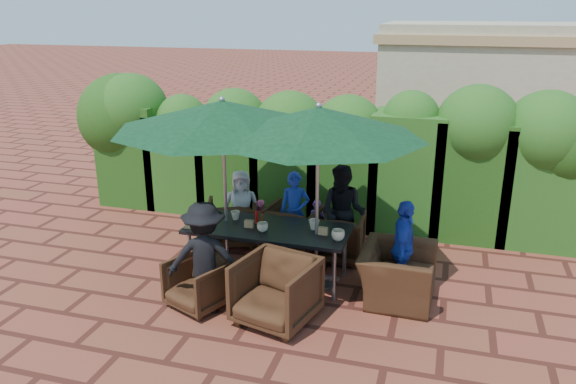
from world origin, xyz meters
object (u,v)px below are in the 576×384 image
(chair_near_left, at_px, (199,281))
(chair_near_right, at_px, (276,288))
(dining_table, at_px, (268,232))
(chair_end_right, at_px, (398,266))
(umbrella_right, at_px, (319,123))
(chair_far_left, at_px, (232,220))
(chair_far_right, at_px, (338,234))
(umbrella_left, at_px, (222,115))
(chair_far_mid, at_px, (292,228))

(chair_near_left, xyz_separation_m, chair_near_right, (1.02, -0.07, 0.09))
(dining_table, relative_size, chair_near_right, 2.50)
(chair_end_right, bearing_deg, chair_near_right, 127.99)
(dining_table, bearing_deg, chair_near_right, -67.11)
(umbrella_right, xyz_separation_m, chair_far_left, (-1.59, 1.01, -1.83))
(umbrella_right, bearing_deg, chair_far_right, 84.01)
(dining_table, bearing_deg, chair_far_left, 132.94)
(umbrella_right, bearing_deg, dining_table, 176.88)
(umbrella_left, xyz_separation_m, chair_near_right, (1.07, -1.11, -1.78))
(chair_far_left, xyz_separation_m, chair_near_left, (0.33, -1.94, -0.04))
(umbrella_left, height_order, chair_far_left, umbrella_left)
(chair_end_right, bearing_deg, umbrella_left, 88.01)
(umbrella_left, relative_size, chair_end_right, 2.81)
(chair_near_right, bearing_deg, umbrella_left, 147.75)
(chair_near_right, bearing_deg, chair_near_left, -170.07)
(dining_table, distance_m, chair_far_mid, 0.93)
(chair_far_left, distance_m, chair_far_mid, 1.00)
(chair_far_mid, height_order, chair_far_right, chair_far_mid)
(umbrella_right, bearing_deg, chair_end_right, -2.05)
(umbrella_left, height_order, chair_near_right, umbrella_left)
(umbrella_right, bearing_deg, umbrella_left, 175.25)
(umbrella_right, xyz_separation_m, chair_near_right, (-0.24, -1.00, -1.78))
(chair_near_right, bearing_deg, chair_far_mid, 114.29)
(chair_far_mid, distance_m, chair_end_right, 1.92)
(dining_table, xyz_separation_m, chair_near_right, (0.44, -1.04, -0.24))
(dining_table, height_order, umbrella_left, umbrella_left)
(umbrella_left, height_order, chair_far_right, umbrella_left)
(umbrella_left, bearing_deg, chair_near_left, -87.57)
(umbrella_right, bearing_deg, chair_far_mid, 122.72)
(umbrella_left, bearing_deg, chair_far_mid, 48.79)
(umbrella_left, distance_m, chair_near_left, 2.14)
(chair_far_right, xyz_separation_m, chair_near_right, (-0.34, -1.95, 0.06))
(umbrella_left, height_order, chair_near_left, umbrella_left)
(chair_end_right, bearing_deg, dining_table, 89.08)
(chair_far_mid, bearing_deg, chair_end_right, 156.82)
(umbrella_right, xyz_separation_m, chair_far_mid, (-0.59, 0.92, -1.81))
(chair_near_right, bearing_deg, chair_end_right, 50.39)
(chair_far_left, relative_size, chair_far_mid, 0.95)
(chair_near_left, distance_m, chair_near_right, 1.03)
(umbrella_right, bearing_deg, chair_near_left, -143.63)
(chair_far_left, distance_m, chair_end_right, 2.86)
(chair_far_mid, xyz_separation_m, chair_near_right, (0.35, -1.93, 0.03))
(umbrella_right, height_order, chair_far_left, umbrella_right)
(dining_table, distance_m, chair_near_right, 1.15)
(chair_far_mid, bearing_deg, chair_near_right, 107.28)
(dining_table, relative_size, chair_far_left, 2.83)
(umbrella_left, relative_size, chair_near_left, 4.22)
(chair_far_right, bearing_deg, chair_far_left, -4.66)
(dining_table, xyz_separation_m, chair_far_right, (0.78, 0.91, -0.29))
(chair_far_mid, xyz_separation_m, chair_near_left, (-0.67, -1.85, -0.06))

